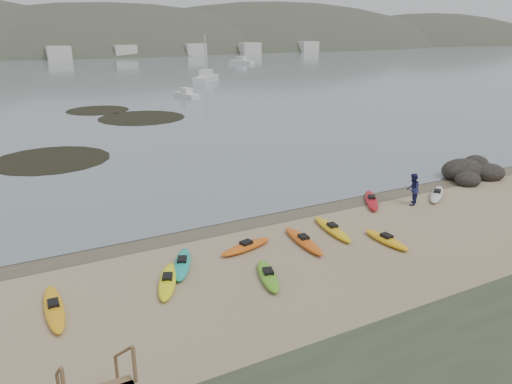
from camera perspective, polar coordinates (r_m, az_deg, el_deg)
ground at (r=28.05m, az=-0.00°, el=-2.90°), size 600.00×600.00×0.00m
wet_sand at (r=27.81m, az=0.29°, el=-3.10°), size 60.00×60.00×0.00m
water at (r=323.39m, az=-27.01°, el=14.85°), size 1200.00×1200.00×0.00m
kayaks at (r=24.64m, az=3.99°, el=-5.69°), size 25.03×8.59×0.34m
person_east at (r=31.12m, az=17.46°, el=0.30°), size 1.19×1.15×1.94m
rock_cluster at (r=38.48m, az=23.34°, el=1.88°), size 5.09×3.71×1.62m
kelp_mats at (r=55.42m, az=-16.88°, el=7.14°), size 21.26×31.35×0.04m
moored_boats at (r=104.34m, az=-22.46°, el=11.89°), size 104.79×62.44×1.28m
far_hills at (r=224.58m, az=-15.03°, el=11.28°), size 550.00×135.00×80.00m
far_town at (r=169.20m, az=-22.74°, el=14.42°), size 199.00×5.00×4.00m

